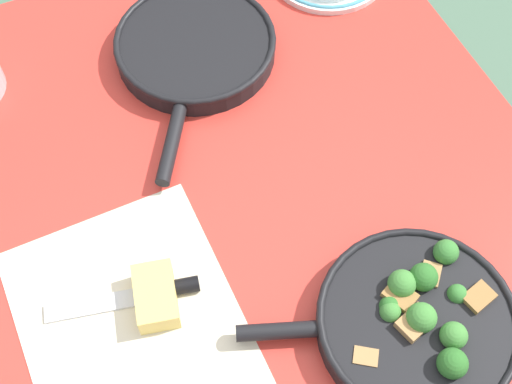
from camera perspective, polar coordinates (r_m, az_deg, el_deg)
name	(u,v)px	position (r m, az deg, el deg)	size (l,w,h in m)	color
ground_plane	(256,349)	(1.84, 0.00, -12.47)	(14.00, 14.00, 0.00)	#51755B
dining_table_red	(256,222)	(1.21, 0.00, -2.44)	(1.19, 0.96, 0.76)	red
skillet_broccoli	(416,321)	(1.05, 12.70, -10.00)	(0.29, 0.39, 0.07)	black
skillet_eggs	(195,47)	(1.31, -4.90, 11.49)	(0.40, 0.31, 0.04)	black
parchment_sheet	(129,319)	(1.07, -10.10, -9.97)	(0.37, 0.31, 0.00)	beige
grater_knife	(145,294)	(1.07, -8.85, -8.07)	(0.08, 0.23, 0.02)	silver
cheese_block	(156,296)	(1.06, -8.02, -8.28)	(0.11, 0.08, 0.04)	#EACC66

